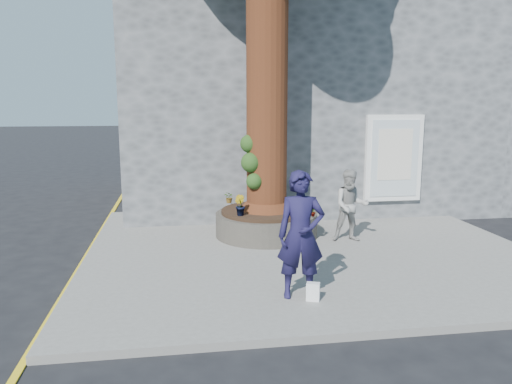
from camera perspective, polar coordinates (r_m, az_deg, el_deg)
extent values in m
plane|color=black|center=(9.46, -1.53, -8.99)|extent=(120.00, 120.00, 0.00)
cube|color=slate|center=(10.65, 5.86, -6.48)|extent=(9.00, 8.00, 0.12)
cube|color=yellow|center=(10.52, -19.13, -7.55)|extent=(0.10, 30.00, 0.01)
cube|color=#4E5153|center=(16.46, 3.96, 9.83)|extent=(10.00, 8.00, 6.00)
cube|color=black|center=(16.74, 4.10, 20.67)|extent=(10.30, 8.30, 0.30)
cube|color=white|center=(13.24, 15.45, 3.75)|extent=(1.50, 0.12, 2.20)
cube|color=silver|center=(13.19, 15.56, 3.72)|extent=(1.25, 0.04, 1.95)
cube|color=silver|center=(13.16, 15.61, 4.14)|extent=(0.90, 0.02, 1.30)
cylinder|color=black|center=(11.36, 1.19, -3.68)|extent=(2.30, 2.30, 0.52)
cylinder|color=black|center=(11.29, 1.20, -2.20)|extent=(2.04, 2.04, 0.08)
cylinder|color=#422510|center=(11.11, 1.27, 17.25)|extent=(0.90, 0.90, 7.50)
cone|color=#422510|center=(11.21, 1.20, -0.26)|extent=(1.24, 1.24, 0.70)
sphere|color=#1B3A13|center=(10.85, -0.58, 3.39)|extent=(0.44, 0.44, 0.44)
sphere|color=#1B3A13|center=(10.81, -0.18, 1.23)|extent=(0.36, 0.36, 0.36)
sphere|color=#1B3A13|center=(10.92, -0.78, 5.55)|extent=(0.40, 0.40, 0.40)
imported|color=#171336|center=(7.68, 5.15, -4.91)|extent=(0.77, 0.56, 1.98)
imported|color=#989692|center=(10.99, 10.77, -1.55)|extent=(0.85, 0.71, 1.57)
cube|color=white|center=(7.81, 6.53, -11.25)|extent=(0.23, 0.18, 0.28)
imported|color=gray|center=(10.62, 6.52, -1.93)|extent=(0.20, 0.16, 0.33)
imported|color=gray|center=(10.66, -1.88, -1.53)|extent=(0.33, 0.33, 0.44)
imported|color=gray|center=(11.77, 1.48, -0.56)|extent=(0.23, 0.23, 0.38)
imported|color=gray|center=(11.98, -3.05, -0.63)|extent=(0.32, 0.33, 0.27)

